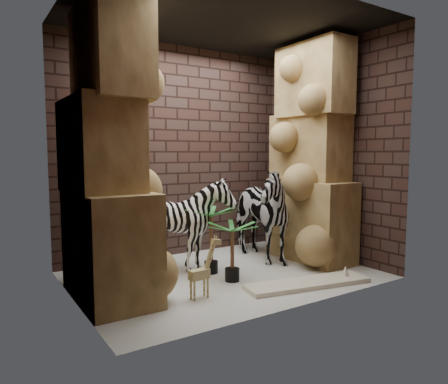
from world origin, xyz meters
TOP-DOWN VIEW (x-y plane):
  - floor at (0.00, 0.00)m, footprint 3.50×3.50m
  - ceiling at (0.00, 0.00)m, footprint 3.50×3.50m
  - wall_back at (0.00, 1.25)m, footprint 3.50×0.00m
  - wall_front at (0.00, -1.25)m, footprint 3.50×0.00m
  - wall_left at (-1.75, 0.00)m, footprint 0.00×3.00m
  - wall_right at (1.75, 0.00)m, footprint 0.00×3.00m
  - rock_pillar_left at (-1.40, 0.00)m, footprint 0.68×1.30m
  - rock_pillar_right at (1.42, 0.00)m, footprint 0.58×1.25m
  - zebra_right at (0.76, 0.40)m, footprint 0.82×1.34m
  - zebra_left at (-0.33, 0.43)m, footprint 1.01×1.23m
  - giraffe_toy at (-0.65, -0.53)m, footprint 0.34×0.14m
  - palm_front at (-0.10, 0.16)m, footprint 0.36×0.36m
  - palm_back at (-0.05, -0.24)m, footprint 0.36×0.36m
  - surfboard at (0.57, -0.84)m, footprint 1.51×0.64m

SIDE VIEW (x-z plane):
  - floor at x=0.00m, z-range 0.00..0.00m
  - surfboard at x=0.57m, z-range 0.00..0.05m
  - giraffe_toy at x=-0.65m, z-range 0.00..0.64m
  - palm_back at x=-0.05m, z-range 0.00..0.69m
  - palm_front at x=-0.10m, z-range 0.00..0.82m
  - zebra_left at x=-0.33m, z-range 0.00..1.08m
  - zebra_right at x=0.76m, z-range 0.00..1.51m
  - wall_back at x=0.00m, z-range -0.25..3.25m
  - wall_front at x=0.00m, z-range -0.25..3.25m
  - wall_left at x=-1.75m, z-range 0.00..3.00m
  - wall_right at x=1.75m, z-range 0.00..3.00m
  - rock_pillar_left at x=-1.40m, z-range 0.00..3.00m
  - rock_pillar_right at x=1.42m, z-range 0.00..3.00m
  - ceiling at x=0.00m, z-range 3.00..3.00m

